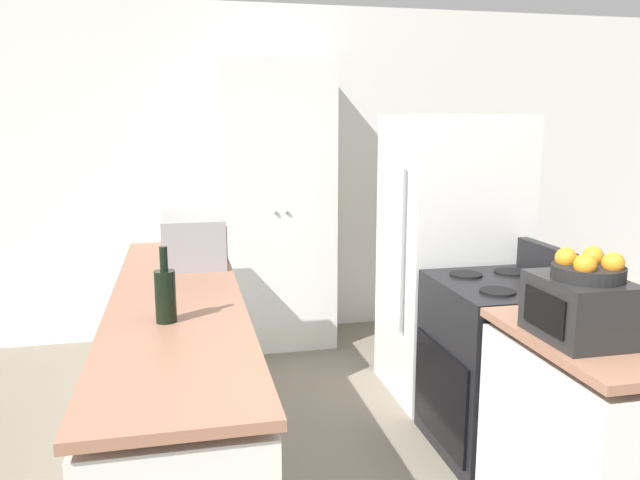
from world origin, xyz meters
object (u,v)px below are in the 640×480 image
object	(u,v)px
microwave	(194,239)
fruit_bowl	(588,268)
stove	(500,366)
wine_bottle	(165,294)
refrigerator	(450,257)
pantry_cabinet	(275,206)
toaster_oven	(579,308)

from	to	relation	value
microwave	fruit_bowl	world-z (taller)	fruit_bowl
stove	wine_bottle	bearing A→B (deg)	-170.58
fruit_bowl	refrigerator	bearing A→B (deg)	83.45
pantry_cabinet	microwave	size ratio (longest dim) A/B	4.05
stove	toaster_oven	world-z (taller)	toaster_oven
refrigerator	microwave	size ratio (longest dim) A/B	3.30
toaster_oven	fruit_bowl	bearing A→B (deg)	-50.76
pantry_cabinet	refrigerator	bearing A→B (deg)	-50.46
stove	fruit_bowl	xyz separation A→B (m)	(-0.14, -0.83, 0.72)
wine_bottle	microwave	bearing A→B (deg)	82.77
stove	toaster_oven	distance (m)	1.00
microwave	toaster_oven	size ratio (longest dim) A/B	1.45
pantry_cabinet	fruit_bowl	bearing A→B (deg)	-74.57
pantry_cabinet	refrigerator	size ratio (longest dim) A/B	1.23
wine_bottle	fruit_bowl	distance (m)	1.63
pantry_cabinet	wine_bottle	bearing A→B (deg)	-109.63
pantry_cabinet	microwave	world-z (taller)	pantry_cabinet
refrigerator	fruit_bowl	xyz separation A→B (m)	(-0.18, -1.59, 0.31)
stove	fruit_bowl	size ratio (longest dim) A/B	4.12
pantry_cabinet	microwave	bearing A→B (deg)	-120.41
stove	toaster_oven	xyz separation A→B (m)	(-0.15, -0.81, 0.56)
toaster_oven	pantry_cabinet	bearing A→B (deg)	105.26
refrigerator	fruit_bowl	size ratio (longest dim) A/B	6.75
stove	toaster_oven	bearing A→B (deg)	-100.41
pantry_cabinet	microwave	distance (m)	1.25
toaster_oven	wine_bottle	bearing A→B (deg)	160.35
toaster_oven	fruit_bowl	distance (m)	0.16
refrigerator	microwave	world-z (taller)	refrigerator
stove	fruit_bowl	distance (m)	1.11
refrigerator	fruit_bowl	world-z (taller)	refrigerator
pantry_cabinet	fruit_bowl	world-z (taller)	pantry_cabinet
pantry_cabinet	stove	distance (m)	2.17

